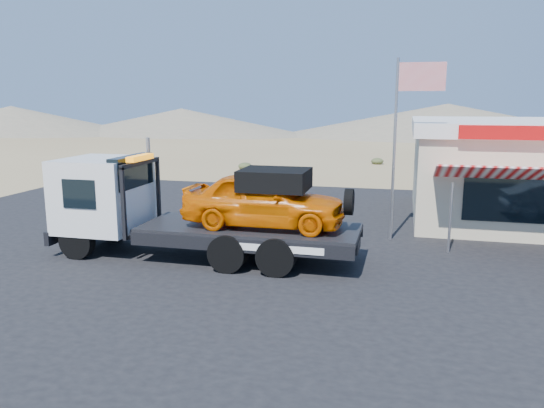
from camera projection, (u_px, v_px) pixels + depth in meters
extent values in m
plane|color=#8D7550|center=(215.00, 269.00, 14.95)|extent=(120.00, 120.00, 0.00)
cube|color=black|center=(304.00, 246.00, 17.32)|extent=(32.00, 24.00, 0.02)
cylinder|color=black|center=(77.00, 241.00, 15.79)|extent=(1.06, 0.32, 1.06)
cylinder|color=black|center=(114.00, 225.00, 17.80)|extent=(1.06, 0.32, 1.06)
cylinder|color=black|center=(228.00, 252.00, 14.64)|extent=(1.06, 0.58, 1.06)
cylinder|color=black|center=(250.00, 234.00, 16.66)|extent=(1.06, 0.58, 1.06)
cylinder|color=black|center=(277.00, 256.00, 14.31)|extent=(1.06, 0.58, 1.06)
cylinder|color=black|center=(293.00, 237.00, 16.33)|extent=(1.06, 0.58, 1.06)
cube|color=black|center=(213.00, 236.00, 15.82)|extent=(8.67, 1.06, 0.32)
cube|color=silver|center=(103.00, 194.00, 16.47)|extent=(2.33, 2.49, 2.22)
cube|color=black|center=(131.00, 171.00, 16.09)|extent=(0.37, 2.12, 0.95)
cube|color=black|center=(142.00, 197.00, 16.16)|extent=(0.11, 2.33, 2.12)
cube|color=orange|center=(140.00, 158.00, 15.93)|extent=(0.26, 1.27, 0.16)
cube|color=black|center=(250.00, 228.00, 15.49)|extent=(6.35, 2.43, 0.16)
imported|color=#DA5E01|center=(264.00, 200.00, 15.22)|extent=(4.66, 1.87, 1.59)
cube|color=black|center=(275.00, 179.00, 15.02)|extent=(1.90, 1.59, 0.58)
cube|color=red|center=(502.00, 133.00, 16.82)|extent=(2.60, 0.12, 0.45)
cylinder|color=#99999E|center=(450.00, 218.00, 16.31)|extent=(0.08, 0.08, 2.20)
cylinder|color=#99999E|center=(394.00, 151.00, 17.51)|extent=(0.10, 0.10, 6.00)
cube|color=#B20C14|center=(422.00, 77.00, 16.87)|extent=(1.50, 0.02, 0.90)
ellipsoid|color=#3C4525|center=(118.00, 170.00, 33.56)|extent=(1.14, 1.14, 0.62)
ellipsoid|color=#3C4525|center=(245.00, 166.00, 36.27)|extent=(0.94, 0.94, 0.51)
ellipsoid|color=#3C4525|center=(377.00, 161.00, 39.24)|extent=(0.91, 0.91, 0.49)
cone|color=#726B59|center=(182.00, 121.00, 72.93)|extent=(36.00, 36.00, 3.50)
cone|color=#726B59|center=(447.00, 120.00, 67.31)|extent=(44.00, 44.00, 4.20)
cone|color=#726B59|center=(12.00, 119.00, 76.04)|extent=(40.00, 40.00, 3.80)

